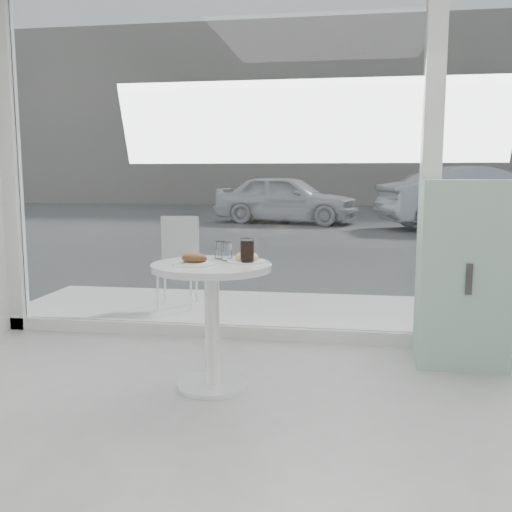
% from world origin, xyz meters
% --- Properties ---
extents(storefront, '(5.00, 0.14, 3.00)m').
position_xyz_m(storefront, '(0.07, 3.00, 1.71)').
color(storefront, silver).
rests_on(storefront, ground).
extents(main_table, '(0.72, 0.72, 0.77)m').
position_xyz_m(main_table, '(-0.50, 1.90, 0.55)').
color(main_table, white).
rests_on(main_table, ground).
extents(patio_deck, '(5.60, 1.60, 0.05)m').
position_xyz_m(patio_deck, '(0.00, 3.80, 0.03)').
color(patio_deck, silver).
rests_on(patio_deck, ground).
extents(street, '(40.00, 24.00, 0.00)m').
position_xyz_m(street, '(0.00, 16.00, -0.00)').
color(street, '#393939').
rests_on(street, ground).
extents(far_building, '(40.00, 2.00, 8.00)m').
position_xyz_m(far_building, '(0.00, 25.00, 4.00)').
color(far_building, gray).
rests_on(far_building, ground).
extents(mint_cabinet, '(0.60, 0.42, 1.26)m').
position_xyz_m(mint_cabinet, '(1.08, 2.59, 0.63)').
color(mint_cabinet, '#93BCA9').
rests_on(mint_cabinet, ground).
extents(patio_chair, '(0.40, 0.40, 0.85)m').
position_xyz_m(patio_chair, '(-1.29, 3.87, 0.54)').
color(patio_chair, white).
rests_on(patio_chair, patio_deck).
extents(car_white, '(4.18, 2.39, 1.34)m').
position_xyz_m(car_white, '(-1.30, 14.33, 0.67)').
color(car_white, silver).
rests_on(car_white, street).
extents(car_silver, '(4.86, 2.67, 1.52)m').
position_xyz_m(car_silver, '(3.43, 13.16, 0.76)').
color(car_silver, '#A7AAAF').
rests_on(car_silver, street).
extents(plate_fritter, '(0.25, 0.25, 0.07)m').
position_xyz_m(plate_fritter, '(-0.59, 1.84, 0.80)').
color(plate_fritter, white).
rests_on(plate_fritter, main_table).
extents(plate_donut, '(0.23, 0.23, 0.06)m').
position_xyz_m(plate_donut, '(-0.30, 1.98, 0.79)').
color(plate_donut, white).
rests_on(plate_donut, main_table).
extents(water_tumbler_a, '(0.07, 0.07, 0.11)m').
position_xyz_m(water_tumbler_a, '(-0.50, 2.11, 0.82)').
color(water_tumbler_a, white).
rests_on(water_tumbler_a, main_table).
extents(water_tumbler_b, '(0.07, 0.07, 0.11)m').
position_xyz_m(water_tumbler_b, '(-0.44, 2.04, 0.82)').
color(water_tumbler_b, white).
rests_on(water_tumbler_b, main_table).
extents(cola_glass, '(0.08, 0.08, 0.15)m').
position_xyz_m(cola_glass, '(-0.29, 1.91, 0.84)').
color(cola_glass, white).
rests_on(cola_glass, main_table).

